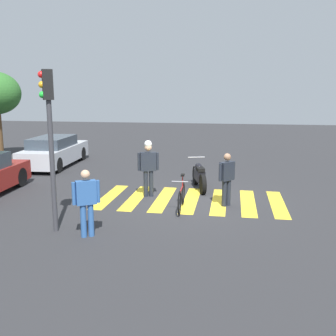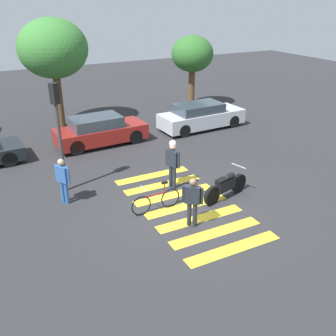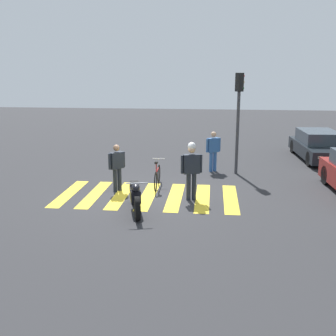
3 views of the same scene
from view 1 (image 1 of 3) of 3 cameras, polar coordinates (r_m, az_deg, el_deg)
The scene contains 9 objects.
ground_plane at distance 12.70m, azimuth 3.32°, elevation -4.66°, with size 60.00×60.00×0.00m, color #2B2B2D.
police_motorcycle at distance 14.04m, azimuth 4.53°, elevation -1.16°, with size 2.08×0.81×1.06m.
leaning_bicycle at distance 11.62m, azimuth 1.95°, elevation -4.20°, with size 1.77×0.46×1.01m.
officer_on_foot at distance 11.99m, azimuth 8.50°, elevation -1.22°, with size 0.50×0.48×1.62m.
officer_by_motorcycle at distance 12.90m, azimuth -2.87°, elevation 0.60°, with size 0.34×0.67×1.87m.
pedestrian_bystander at distance 9.55m, azimuth -11.73°, elevation -4.44°, with size 0.41×0.58×1.64m.
crosswalk_stripes at distance 12.70m, azimuth 3.32°, elevation -4.64°, with size 3.05×5.85×0.01m.
car_silver_sedan at distance 19.04m, azimuth -16.09°, elevation 2.30°, with size 4.70×1.92×1.38m.
traffic_light_pole at distance 9.83m, azimuth -16.80°, elevation 6.05°, with size 0.33×0.36×3.94m.
Camera 1 is at (-12.16, -1.26, 3.46)m, focal length 42.16 mm.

